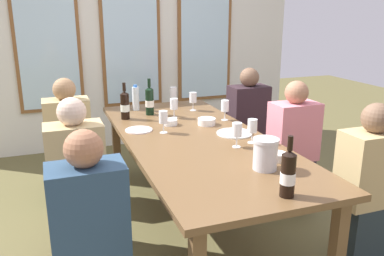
{
  "coord_description": "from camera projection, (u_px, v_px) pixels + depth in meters",
  "views": [
    {
      "loc": [
        -1.01,
        -2.67,
        1.65
      ],
      "look_at": [
        0.0,
        0.08,
        0.79
      ],
      "focal_mm": 37.73,
      "sensor_mm": 36.0,
      "label": 1
    }
  ],
  "objects": [
    {
      "name": "seated_person_0",
      "position": [
        91.0,
        239.0,
        2.06
      ],
      "size": [
        0.38,
        0.24,
        1.11
      ],
      "color": "#373542",
      "rests_on": "ground"
    },
    {
      "name": "seated_person_3",
      "position": [
        292.0,
        150.0,
        3.36
      ],
      "size": [
        0.38,
        0.24,
        1.11
      ],
      "color": "#2D232F",
      "rests_on": "ground"
    },
    {
      "name": "tasting_bowl_2",
      "position": [
        278.0,
        157.0,
        2.53
      ],
      "size": [
        0.12,
        0.12,
        0.05
      ],
      "primitive_type": "cylinder",
      "color": "white",
      "rests_on": "dining_table"
    },
    {
      "name": "wine_glass_2",
      "position": [
        225.0,
        107.0,
        3.43
      ],
      "size": [
        0.07,
        0.07,
        0.17
      ],
      "color": "white",
      "rests_on": "dining_table"
    },
    {
      "name": "wine_glass_5",
      "position": [
        173.0,
        92.0,
        4.01
      ],
      "size": [
        0.07,
        0.07,
        0.17
      ],
      "color": "white",
      "rests_on": "dining_table"
    },
    {
      "name": "seated_person_1",
      "position": [
        367.0,
        191.0,
        2.6
      ],
      "size": [
        0.38,
        0.24,
        1.11
      ],
      "color": "#243035",
      "rests_on": "ground"
    },
    {
      "name": "tasting_bowl_1",
      "position": [
        170.0,
        122.0,
        3.31
      ],
      "size": [
        0.12,
        0.12,
        0.05
      ],
      "primitive_type": "cylinder",
      "color": "white",
      "rests_on": "dining_table"
    },
    {
      "name": "wine_bottle_2",
      "position": [
        125.0,
        105.0,
        3.47
      ],
      "size": [
        0.08,
        0.08,
        0.32
      ],
      "color": "black",
      "rests_on": "dining_table"
    },
    {
      "name": "wine_glass_6",
      "position": [
        252.0,
        126.0,
        2.84
      ],
      "size": [
        0.07,
        0.07,
        0.17
      ],
      "color": "white",
      "rests_on": "dining_table"
    },
    {
      "name": "seated_person_4",
      "position": [
        69.0,
        145.0,
        3.5
      ],
      "size": [
        0.38,
        0.24,
        1.11
      ],
      "color": "#22382E",
      "rests_on": "ground"
    },
    {
      "name": "ground_plane",
      "position": [
        196.0,
        226.0,
        3.2
      ],
      "size": [
        12.0,
        12.0,
        0.0
      ],
      "primitive_type": "plane",
      "color": "brown"
    },
    {
      "name": "white_plate_1",
      "position": [
        235.0,
        133.0,
        3.08
      ],
      "size": [
        0.28,
        0.28,
        0.01
      ],
      "primitive_type": "cylinder",
      "color": "white",
      "rests_on": "dining_table"
    },
    {
      "name": "wine_glass_1",
      "position": [
        174.0,
        105.0,
        3.51
      ],
      "size": [
        0.07,
        0.07,
        0.17
      ],
      "color": "white",
      "rests_on": "dining_table"
    },
    {
      "name": "tasting_bowl_0",
      "position": [
        207.0,
        122.0,
        3.32
      ],
      "size": [
        0.15,
        0.15,
        0.05
      ],
      "primitive_type": "cylinder",
      "color": "white",
      "rests_on": "dining_table"
    },
    {
      "name": "wine_glass_3",
      "position": [
        193.0,
        98.0,
        3.76
      ],
      "size": [
        0.07,
        0.07,
        0.17
      ],
      "color": "white",
      "rests_on": "dining_table"
    },
    {
      "name": "water_bottle",
      "position": [
        136.0,
        98.0,
        3.78
      ],
      "size": [
        0.06,
        0.06,
        0.24
      ],
      "color": "white",
      "rests_on": "dining_table"
    },
    {
      "name": "metal_pitcher",
      "position": [
        265.0,
        154.0,
        2.37
      ],
      "size": [
        0.16,
        0.16,
        0.19
      ],
      "color": "silver",
      "rests_on": "dining_table"
    },
    {
      "name": "wine_bottle_1",
      "position": [
        288.0,
        173.0,
        2.02
      ],
      "size": [
        0.08,
        0.08,
        0.32
      ],
      "color": "black",
      "rests_on": "dining_table"
    },
    {
      "name": "dining_table",
      "position": [
        196.0,
        146.0,
        3.01
      ],
      "size": [
        1.02,
        2.43,
        0.74
      ],
      "color": "brown",
      "rests_on": "ground"
    },
    {
      "name": "back_wall_with_windows",
      "position": [
        130.0,
        27.0,
        4.82
      ],
      "size": [
        4.22,
        0.1,
        2.9
      ],
      "color": "silver",
      "rests_on": "ground"
    },
    {
      "name": "wine_glass_0",
      "position": [
        163.0,
        118.0,
        3.07
      ],
      "size": [
        0.07,
        0.07,
        0.17
      ],
      "color": "white",
      "rests_on": "dining_table"
    },
    {
      "name": "white_plate_0",
      "position": [
        139.0,
        130.0,
        3.16
      ],
      "size": [
        0.21,
        0.21,
        0.01
      ],
      "primitive_type": "cylinder",
      "color": "white",
      "rests_on": "dining_table"
    },
    {
      "name": "seated_person_2",
      "position": [
        78.0,
        181.0,
        2.75
      ],
      "size": [
        0.38,
        0.24,
        1.11
      ],
      "color": "#382732",
      "rests_on": "ground"
    },
    {
      "name": "seated_person_5",
      "position": [
        247.0,
        125.0,
        4.08
      ],
      "size": [
        0.38,
        0.24,
        1.11
      ],
      "color": "#39302D",
      "rests_on": "ground"
    },
    {
      "name": "wine_glass_4",
      "position": [
        237.0,
        131.0,
        2.75
      ],
      "size": [
        0.07,
        0.07,
        0.17
      ],
      "color": "white",
      "rests_on": "dining_table"
    },
    {
      "name": "wine_bottle_0",
      "position": [
        150.0,
        101.0,
        3.61
      ],
      "size": [
        0.08,
        0.08,
        0.33
      ],
      "color": "black",
      "rests_on": "dining_table"
    }
  ]
}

